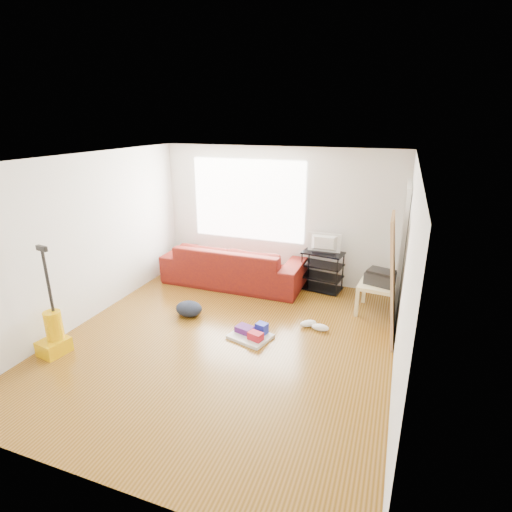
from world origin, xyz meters
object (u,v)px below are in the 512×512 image
(side_table, at_px, (379,288))
(cleaning_tray, at_px, (252,334))
(bucket, at_px, (220,286))
(tv_stand, at_px, (322,271))
(vacuum, at_px, (54,334))
(backpack, at_px, (189,315))
(sofa, at_px, (234,283))

(side_table, height_order, cleaning_tray, side_table)
(side_table, height_order, bucket, side_table)
(bucket, bearing_deg, tv_stand, 15.35)
(tv_stand, relative_size, vacuum, 0.52)
(backpack, bearing_deg, vacuum, -128.35)
(side_table, relative_size, bucket, 2.45)
(backpack, bearing_deg, tv_stand, 42.82)
(tv_stand, xyz_separation_m, cleaning_tray, (-0.60, -2.01, -0.31))
(vacuum, bearing_deg, bucket, 77.39)
(sofa, relative_size, tv_stand, 3.38)
(bucket, xyz_separation_m, vacuum, (-1.11, -2.76, 0.27))
(tv_stand, relative_size, backpack, 1.80)
(backpack, relative_size, vacuum, 0.29)
(cleaning_tray, bearing_deg, vacuum, -151.84)
(sofa, xyz_separation_m, cleaning_tray, (1.02, -1.74, 0.06))
(tv_stand, distance_m, backpack, 2.50)
(cleaning_tray, height_order, vacuum, vacuum)
(vacuum, bearing_deg, sofa, 75.67)
(sofa, relative_size, bucket, 9.45)
(cleaning_tray, distance_m, vacuum, 2.65)
(side_table, bearing_deg, backpack, -157.91)
(backpack, bearing_deg, sofa, 82.48)
(side_table, distance_m, bucket, 2.87)
(cleaning_tray, xyz_separation_m, backpack, (-1.17, 0.29, -0.06))
(sofa, distance_m, tv_stand, 1.68)
(tv_stand, relative_size, bucket, 2.80)
(bucket, distance_m, vacuum, 2.99)
(cleaning_tray, relative_size, backpack, 1.53)
(vacuum, bearing_deg, side_table, 43.41)
(side_table, xyz_separation_m, vacuum, (-3.95, -2.67, -0.15))
(side_table, height_order, backpack, side_table)
(sofa, bearing_deg, bucket, 49.02)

